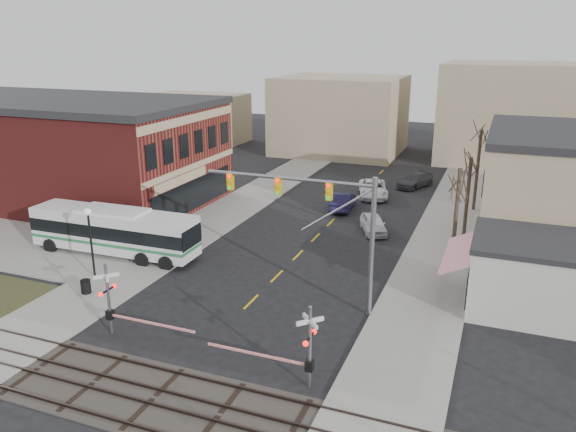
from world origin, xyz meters
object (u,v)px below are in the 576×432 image
object	(u,v)px
car_d	(415,180)
car_c	(373,189)
traffic_signal_mast	(324,213)
pedestrian_far	(162,231)
car_a	(373,224)
car_b	(343,201)
transit_bus	(114,230)
street_lamp	(90,229)
pedestrian_near	(133,249)
trash_bin	(86,286)
rr_crossing_east	(301,346)
rr_crossing_west	(115,301)

from	to	relation	value
car_d	car_c	bearing A→B (deg)	-98.05
traffic_signal_mast	pedestrian_far	size ratio (longest dim) A/B	5.44
traffic_signal_mast	pedestrian_far	bearing A→B (deg)	159.23
traffic_signal_mast	car_a	size ratio (longest dim) A/B	2.38
traffic_signal_mast	car_b	distance (m)	20.20
transit_bus	car_a	bearing A→B (deg)	35.29
car_c	car_d	xyz separation A→B (m)	(3.26, 5.20, -0.08)
street_lamp	pedestrian_near	distance (m)	3.97
car_b	pedestrian_near	distance (m)	20.28
car_c	pedestrian_far	xyz separation A→B (m)	(-11.86, -18.81, 0.25)
pedestrian_near	trash_bin	bearing A→B (deg)	-178.42
transit_bus	trash_bin	xyz separation A→B (m)	(2.54, -6.18, -1.28)
trash_bin	car_a	size ratio (longest dim) A/B	0.20
rr_crossing_east	car_d	size ratio (longest dim) A/B	1.15
rr_crossing_east	street_lamp	xyz separation A→B (m)	(-16.47, 6.12, 1.45)
rr_crossing_east	trash_bin	world-z (taller)	rr_crossing_east
rr_crossing_west	trash_bin	world-z (taller)	rr_crossing_west
street_lamp	trash_bin	size ratio (longest dim) A/B	5.49
traffic_signal_mast	pedestrian_near	distance (m)	15.08
rr_crossing_east	pedestrian_near	world-z (taller)	rr_crossing_east
trash_bin	car_d	size ratio (longest dim) A/B	0.17
transit_bus	pedestrian_near	world-z (taller)	transit_bus
car_c	pedestrian_near	xyz separation A→B (m)	(-11.59, -22.82, 0.27)
rr_crossing_west	car_b	size ratio (longest dim) A/B	1.19
rr_crossing_west	street_lamp	bearing A→B (deg)	137.94
transit_bus	car_d	xyz separation A→B (m)	(17.03, 27.07, -1.12)
street_lamp	car_c	bearing A→B (deg)	64.55
street_lamp	car_c	size ratio (longest dim) A/B	0.82
traffic_signal_mast	street_lamp	distance (m)	15.27
car_a	rr_crossing_east	bearing A→B (deg)	-109.50
rr_crossing_east	pedestrian_far	xyz separation A→B (m)	(-15.99, 13.23, -0.93)
rr_crossing_east	car_c	xyz separation A→B (m)	(-4.13, 32.04, -1.18)
rr_crossing_east	car_a	distance (m)	21.74
street_lamp	rr_crossing_east	bearing A→B (deg)	-20.38
pedestrian_far	rr_crossing_east	bearing A→B (deg)	-70.72
pedestrian_far	rr_crossing_west	bearing A→B (deg)	-97.38
transit_bus	trash_bin	size ratio (longest dim) A/B	14.90
rr_crossing_west	traffic_signal_mast	bearing A→B (deg)	37.79
transit_bus	rr_crossing_west	bearing A→B (deg)	-51.89
trash_bin	car_a	xyz separation A→B (m)	(13.66, 17.65, 0.17)
car_a	car_d	bearing A→B (deg)	63.01
trash_bin	car_a	distance (m)	22.32
traffic_signal_mast	car_d	xyz separation A→B (m)	(0.59, 29.52, -5.03)
street_lamp	trash_bin	world-z (taller)	street_lamp
car_c	car_b	bearing A→B (deg)	-123.10
street_lamp	trash_bin	bearing A→B (deg)	-62.36
car_b	pedestrian_far	xyz separation A→B (m)	(-10.30, -13.61, 0.27)
transit_bus	car_b	world-z (taller)	transit_bus
car_a	pedestrian_near	bearing A→B (deg)	-162.45
car_c	pedestrian_far	size ratio (longest dim) A/B	3.08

